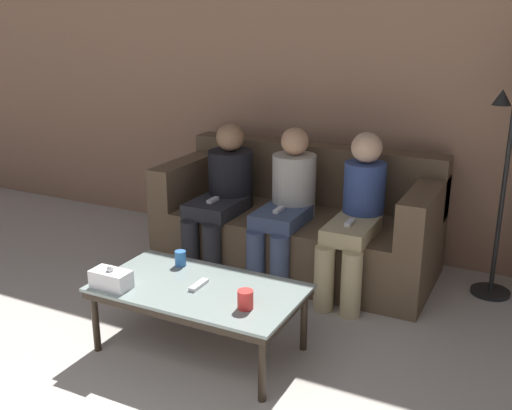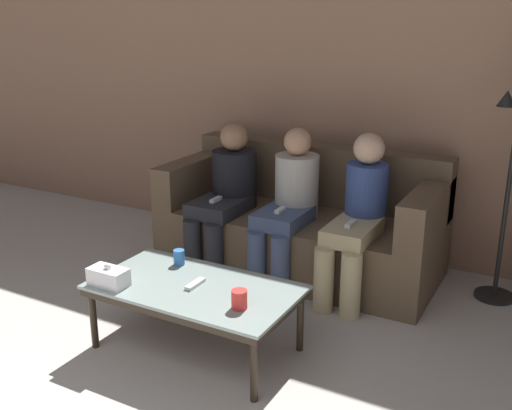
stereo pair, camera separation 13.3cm
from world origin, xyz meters
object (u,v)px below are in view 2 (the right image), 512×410
Objects in this scene: tissue_box at (108,277)px; seated_person_mid_right at (358,214)px; game_remote at (195,284)px; seated_person_left_end at (227,191)px; seated_person_mid_left at (289,201)px; couch at (302,225)px; cup_near_left at (179,257)px; cup_near_right at (239,299)px; coffee_table at (195,292)px.

seated_person_mid_right is (0.96, 1.33, 0.13)m from tissue_box.
game_remote is 0.14× the size of seated_person_left_end.
seated_person_mid_left reaches higher than tissue_box.
seated_person_mid_left is at bearing -90.00° from couch.
cup_near_left is 0.61× the size of game_remote.
couch is 20.24× the size of cup_near_right.
cup_near_right reaches higher than game_remote.
couch is 1.20m from cup_near_left.
cup_near_right is (0.35, -0.11, 0.09)m from coffee_table.
couch is 9.11× the size of tissue_box.
cup_near_right is 1.51m from seated_person_left_end.
seated_person_mid_right is at bearing -3.02° from seated_person_mid_left.
seated_person_left_end reaches higher than cup_near_left.
couch is 1.87× the size of seated_person_mid_left.
seated_person_mid_left is at bearing 73.76° from cup_near_left.
seated_person_mid_left is at bearing 88.78° from coffee_table.
tissue_box is 1.47× the size of game_remote.
coffee_table is at bearing -91.22° from seated_person_mid_left.
seated_person_left_end is at bearing 104.39° from cup_near_left.
coffee_table is 0.33m from cup_near_left.
cup_near_left is (-0.25, 0.20, 0.08)m from coffee_table.
cup_near_right is 0.77m from tissue_box.
coffee_table is 11.48× the size of cup_near_right.
game_remote is at bearing 28.28° from tissue_box.
seated_person_mid_right is (0.54, 1.11, 0.17)m from game_remote.
game_remote is at bearing -66.69° from seated_person_left_end.
game_remote is 1.25m from seated_person_left_end.
seated_person_mid_left is at bearing 88.78° from game_remote.
cup_near_left is at bearing -130.85° from seated_person_mid_right.
cup_near_left is at bearing -75.61° from seated_person_left_end.
couch is 1.89× the size of seated_person_left_end.
tissue_box is 0.21× the size of seated_person_mid_left.
cup_near_left is at bearing -103.21° from couch.
couch is 21.95× the size of cup_near_left.
seated_person_left_end is 1.03m from seated_person_mid_right.
seated_person_left_end is (-0.51, -0.22, 0.25)m from couch.
seated_person_mid_left is (0.02, 1.14, 0.17)m from game_remote.
seated_person_mid_right reaches higher than tissue_box.
cup_near_right is (0.60, -0.31, 0.00)m from cup_near_left.
coffee_table is at bearing 28.28° from tissue_box.
seated_person_left_end is 0.99× the size of seated_person_mid_left.
seated_person_left_end is (-0.49, 1.14, 0.17)m from game_remote.
tissue_box reaches higher than coffee_table.
couch is at bearing 88.98° from game_remote.
tissue_box reaches higher than cup_near_right.
seated_person_mid_right is (0.79, 0.91, 0.13)m from cup_near_left.
coffee_table is at bearing 162.28° from cup_near_right.
tissue_box is (-0.77, -0.11, 0.00)m from cup_near_right.
seated_person_mid_left is (0.02, 1.14, 0.22)m from coffee_table.
seated_person_left_end is at bearing 179.70° from seated_person_mid_left.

